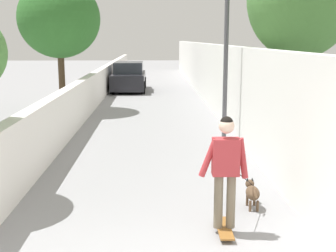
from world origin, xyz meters
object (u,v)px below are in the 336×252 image
lamp_post (226,31)px  car_near (129,77)px  tree_left_near (59,19)px  skateboard (224,228)px  dog (252,192)px  person_skateboarder (226,164)px

lamp_post → car_near: size_ratio=1.03×
car_near → lamp_post: bearing=-165.4°
tree_left_near → car_near: bearing=-17.6°
skateboard → dog: dog is taller
dog → lamp_post: bearing=-3.3°
lamp_post → dog: lamp_post is taller
tree_left_near → skateboard: 12.59m
dog → car_near: size_ratio=0.30×
lamp_post → skateboard: lamp_post is taller
skateboard → dog: 1.16m
tree_left_near → lamp_post: bearing=-135.4°
person_skateboarder → car_near: 18.28m
lamp_post → skateboard: 6.50m
lamp_post → dog: bearing=176.7°
person_skateboarder → dog: 1.38m
lamp_post → person_skateboarder: (-5.75, 0.89, -1.93)m
person_skateboarder → car_near: person_skateboarder is taller
lamp_post → skateboard: (-5.75, 0.89, -2.90)m
tree_left_near → skateboard: tree_left_near is taller
person_skateboarder → lamp_post: bearing=-8.8°
dog → tree_left_near: bearing=26.6°
lamp_post → car_near: (12.37, 3.23, -2.25)m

